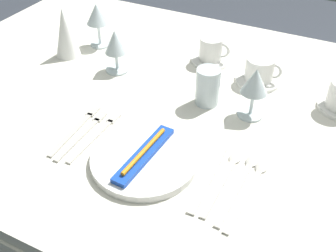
% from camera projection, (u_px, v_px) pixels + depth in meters
% --- Properties ---
extents(dining_table, '(1.80, 1.11, 0.74)m').
position_uv_depth(dining_table, '(202.00, 130.00, 1.14)').
color(dining_table, silver).
rests_on(dining_table, ground).
extents(dinner_plate, '(0.25, 0.25, 0.02)m').
position_uv_depth(dinner_plate, '(145.00, 159.00, 0.91)').
color(dinner_plate, white).
rests_on(dinner_plate, dining_table).
extents(toothbrush_package, '(0.05, 0.21, 0.02)m').
position_uv_depth(toothbrush_package, '(144.00, 154.00, 0.90)').
color(toothbrush_package, blue).
rests_on(toothbrush_package, dinner_plate).
extents(fork_outer, '(0.02, 0.21, 0.00)m').
position_uv_depth(fork_outer, '(97.00, 134.00, 0.99)').
color(fork_outer, beige).
rests_on(fork_outer, dining_table).
extents(fork_inner, '(0.02, 0.21, 0.00)m').
position_uv_depth(fork_inner, '(84.00, 133.00, 1.00)').
color(fork_inner, beige).
rests_on(fork_inner, dining_table).
extents(fork_salad, '(0.03, 0.21, 0.00)m').
position_uv_depth(fork_salad, '(77.00, 128.00, 1.01)').
color(fork_salad, beige).
rests_on(fork_salad, dining_table).
extents(dinner_knife, '(0.03, 0.22, 0.00)m').
position_uv_depth(dinner_knife, '(208.00, 180.00, 0.87)').
color(dinner_knife, beige).
rests_on(dinner_knife, dining_table).
extents(spoon_soup, '(0.03, 0.21, 0.01)m').
position_uv_depth(spoon_soup, '(226.00, 175.00, 0.88)').
color(spoon_soup, beige).
rests_on(spoon_soup, dining_table).
extents(spoon_dessert, '(0.03, 0.23, 0.01)m').
position_uv_depth(spoon_dessert, '(242.00, 180.00, 0.87)').
color(spoon_dessert, beige).
rests_on(spoon_dessert, dining_table).
extents(spoon_tea, '(0.03, 0.23, 0.01)m').
position_uv_depth(spoon_tea, '(251.00, 186.00, 0.86)').
color(spoon_tea, beige).
rests_on(spoon_tea, dining_table).
extents(saucer_right, '(0.12, 0.12, 0.01)m').
position_uv_depth(saucer_right, '(210.00, 60.00, 1.28)').
color(saucer_right, white).
rests_on(saucer_right, dining_table).
extents(coffee_cup_right, '(0.10, 0.07, 0.07)m').
position_uv_depth(coffee_cup_right, '(212.00, 49.00, 1.25)').
color(coffee_cup_right, white).
rests_on(coffee_cup_right, saucer_right).
extents(saucer_far, '(0.13, 0.13, 0.01)m').
position_uv_depth(saucer_far, '(258.00, 80.00, 1.18)').
color(saucer_far, white).
rests_on(saucer_far, dining_table).
extents(coffee_cup_far, '(0.11, 0.08, 0.07)m').
position_uv_depth(coffee_cup_far, '(260.00, 69.00, 1.16)').
color(coffee_cup_far, white).
rests_on(coffee_cup_far, saucer_far).
extents(wine_glass_centre, '(0.07, 0.07, 0.14)m').
position_uv_depth(wine_glass_centre, '(255.00, 84.00, 1.00)').
color(wine_glass_centre, silver).
rests_on(wine_glass_centre, dining_table).
extents(wine_glass_left, '(0.07, 0.07, 0.13)m').
position_uv_depth(wine_glass_left, '(115.00, 45.00, 1.18)').
color(wine_glass_left, silver).
rests_on(wine_glass_left, dining_table).
extents(wine_glass_right, '(0.07, 0.07, 0.14)m').
position_uv_depth(wine_glass_right, '(97.00, 16.00, 1.31)').
color(wine_glass_right, silver).
rests_on(wine_glass_right, dining_table).
extents(drink_tumbler, '(0.06, 0.06, 0.10)m').
position_uv_depth(drink_tumbler, '(208.00, 89.00, 1.07)').
color(drink_tumbler, silver).
rests_on(drink_tumbler, dining_table).
extents(napkin_folded, '(0.08, 0.08, 0.16)m').
position_uv_depth(napkin_folded, '(65.00, 33.00, 1.27)').
color(napkin_folded, white).
rests_on(napkin_folded, dining_table).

